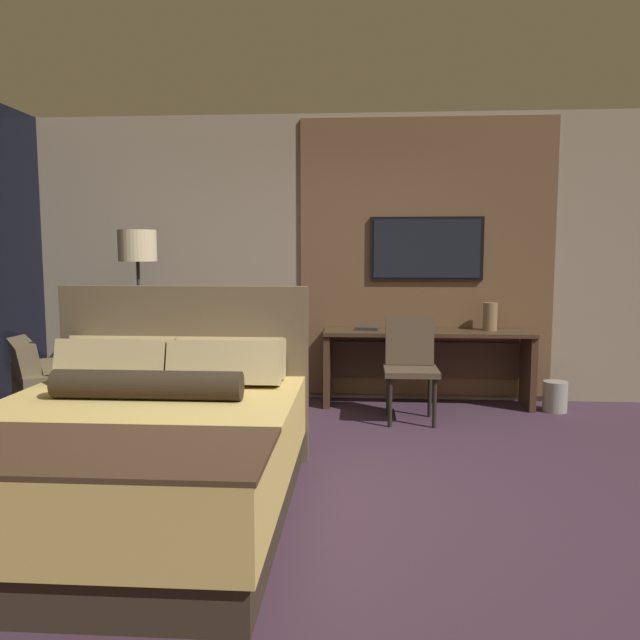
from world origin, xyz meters
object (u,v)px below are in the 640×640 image
at_px(armchair_by_window, 72,402).
at_px(desk_chair, 410,359).
at_px(desk, 427,354).
at_px(waste_bin, 555,396).
at_px(vase_tall, 490,316).
at_px(bed, 138,450).
at_px(floor_lamp, 138,260).
at_px(book, 368,328).
at_px(tv, 427,249).

bearing_deg(armchair_by_window, desk_chair, -112.11).
bearing_deg(desk, desk_chair, -110.12).
relative_size(armchair_by_window, waste_bin, 4.33).
bearing_deg(vase_tall, armchair_by_window, -160.89).
distance_m(bed, waste_bin, 3.92).
xyz_separation_m(desk_chair, armchair_by_window, (-2.75, -0.65, -0.26)).
bearing_deg(bed, armchair_by_window, 126.44).
height_order(floor_lamp, book, floor_lamp).
height_order(tv, armchair_by_window, tv).
height_order(bed, book, bed).
relative_size(floor_lamp, vase_tall, 6.30).
distance_m(bed, book, 2.98).
bearing_deg(bed, floor_lamp, 109.29).
xyz_separation_m(tv, book, (-0.57, -0.18, -0.76)).
xyz_separation_m(tv, armchair_by_window, (-2.95, -1.37, -1.23)).
relative_size(armchair_by_window, book, 4.93).
relative_size(bed, tv, 1.96).
bearing_deg(book, desk, -0.30).
relative_size(desk, armchair_by_window, 1.62).
relative_size(armchair_by_window, vase_tall, 4.59).
relative_size(book, waste_bin, 0.88).
bearing_deg(book, waste_bin, -5.90).
xyz_separation_m(bed, waste_bin, (3.03, 2.48, -0.23)).
xyz_separation_m(armchair_by_window, floor_lamp, (0.31, 0.74, 1.12)).
bearing_deg(book, vase_tall, 2.01).
height_order(bed, waste_bin, bed).
height_order(tv, waste_bin, tv).
height_order(vase_tall, waste_bin, vase_tall).
bearing_deg(desk_chair, desk, 69.60).
relative_size(vase_tall, waste_bin, 0.94).
distance_m(desk_chair, book, 0.69).
distance_m(desk, armchair_by_window, 3.19).
bearing_deg(bed, desk, 54.87).
xyz_separation_m(bed, desk_chair, (1.67, 2.11, 0.17)).
relative_size(desk, waste_bin, 6.99).
xyz_separation_m(desk, armchair_by_window, (-2.95, -1.18, -0.23)).
height_order(tv, book, tv).
distance_m(desk_chair, waste_bin, 1.46).
bearing_deg(floor_lamp, book, 12.23).
bearing_deg(desk, bed, -125.13).
xyz_separation_m(floor_lamp, vase_tall, (3.23, 0.49, -0.54)).
bearing_deg(tv, waste_bin, -17.13).
xyz_separation_m(vase_tall, book, (-1.16, -0.04, -0.12)).
bearing_deg(desk, vase_tall, 4.19).
bearing_deg(waste_bin, desk, 171.42).
height_order(tv, floor_lamp, tv).
bearing_deg(armchair_by_window, floor_lamp, -58.17).
xyz_separation_m(tv, desk_chair, (-0.20, -0.72, -0.97)).
height_order(armchair_by_window, book, armchair_by_window).
bearing_deg(floor_lamp, desk_chair, -2.16).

